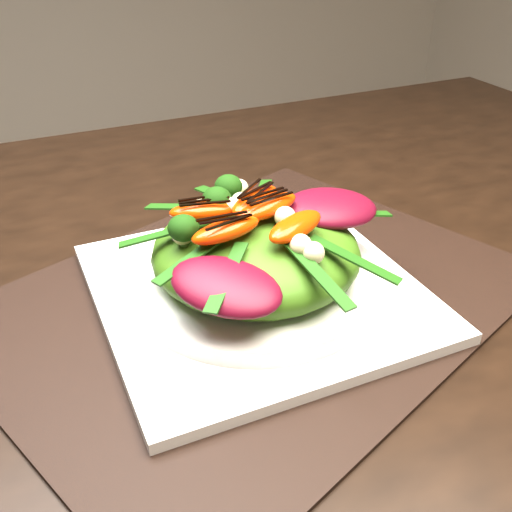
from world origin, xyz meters
name	(u,v)px	position (x,y,z in m)	size (l,w,h in m)	color
dining_table	(150,297)	(0.00, 0.00, 0.73)	(1.60, 0.90, 0.75)	black
placemat	(256,297)	(0.08, -0.07, 0.75)	(0.48, 0.36, 0.00)	black
plate_base	(256,290)	(0.08, -0.07, 0.76)	(0.28, 0.28, 0.01)	silver
salad_bowl	(256,278)	(0.08, -0.07, 0.77)	(0.23, 0.23, 0.02)	white
lettuce_mound	(256,252)	(0.08, -0.07, 0.80)	(0.18, 0.18, 0.06)	#3B6512
radicchio_leaf	(331,208)	(0.16, -0.07, 0.83)	(0.09, 0.06, 0.02)	#490715
orange_segment	(221,205)	(0.06, -0.04, 0.84)	(0.06, 0.02, 0.02)	red
broccoli_floret	(191,206)	(0.03, -0.05, 0.84)	(0.04, 0.04, 0.04)	#0E3409
macadamia_nut	(317,234)	(0.12, -0.12, 0.83)	(0.02, 0.02, 0.02)	beige
balsamic_drizzle	(221,196)	(0.06, -0.04, 0.85)	(0.04, 0.00, 0.00)	black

